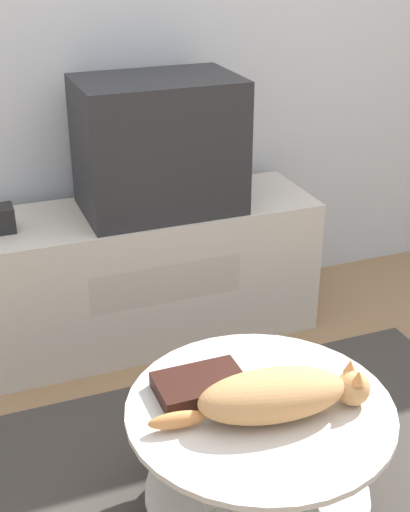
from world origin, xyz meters
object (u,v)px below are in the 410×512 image
object	(u,v)px
dvd_box	(200,385)
cat	(278,395)
speaker	(1,219)
tv	(159,145)

from	to	relation	value
dvd_box	cat	bearing A→B (deg)	-46.89
speaker	cat	bearing A→B (deg)	-64.02
tv	speaker	size ratio (longest dim) A/B	6.31
cat	tv	bearing A→B (deg)	94.77
dvd_box	speaker	bearing A→B (deg)	112.38
tv	cat	world-z (taller)	tv
cat	dvd_box	bearing A→B (deg)	140.53
cat	speaker	bearing A→B (deg)	123.40
speaker	cat	world-z (taller)	speaker
tv	speaker	distance (m)	0.64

